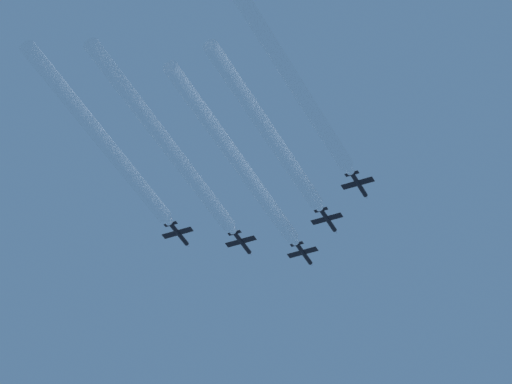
{
  "coord_description": "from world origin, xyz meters",
  "views": [
    {
      "loc": [
        124.79,
        -302.39,
        1.87
      ],
      "look_at": [
        -0.28,
        -23.55,
        246.01
      ],
      "focal_mm": 106.96,
      "sensor_mm": 36.0,
      "label": 1
    }
  ],
  "objects_px": {
    "jet_outer_left": "(179,234)",
    "jet_outer_right": "(359,185)",
    "jet_left_wingman": "(242,243)",
    "jet_right_wingman": "(328,220)",
    "jet_lead": "(304,254)"
  },
  "relations": [
    {
      "from": "jet_left_wingman",
      "to": "jet_right_wingman",
      "type": "xyz_separation_m",
      "value": [
        24.98,
        -0.27,
        -0.38
      ]
    },
    {
      "from": "jet_left_wingman",
      "to": "jet_right_wingman",
      "type": "distance_m",
      "value": 24.98
    },
    {
      "from": "jet_left_wingman",
      "to": "jet_outer_right",
      "type": "bearing_deg",
      "value": -17.76
    },
    {
      "from": "jet_right_wingman",
      "to": "jet_lead",
      "type": "bearing_deg",
      "value": 133.11
    },
    {
      "from": "jet_left_wingman",
      "to": "jet_outer_right",
      "type": "xyz_separation_m",
      "value": [
        38.26,
        -12.26,
        -1.59
      ]
    },
    {
      "from": "jet_outer_left",
      "to": "jet_right_wingman",
      "type": "bearing_deg",
      "value": 16.99
    },
    {
      "from": "jet_right_wingman",
      "to": "jet_outer_right",
      "type": "relative_size",
      "value": 1.0
    },
    {
      "from": "jet_lead",
      "to": "jet_right_wingman",
      "type": "relative_size",
      "value": 1.0
    },
    {
      "from": "jet_outer_left",
      "to": "jet_outer_right",
      "type": "height_order",
      "value": "jet_outer_left"
    },
    {
      "from": "jet_outer_right",
      "to": "jet_outer_left",
      "type": "bearing_deg",
      "value": 179.57
    },
    {
      "from": "jet_lead",
      "to": "jet_outer_left",
      "type": "xyz_separation_m",
      "value": [
        -25.54,
        -24.89,
        -2.58
      ]
    },
    {
      "from": "jet_lead",
      "to": "jet_left_wingman",
      "type": "distance_m",
      "value": 18.13
    },
    {
      "from": "jet_left_wingman",
      "to": "jet_outer_right",
      "type": "distance_m",
      "value": 40.21
    },
    {
      "from": "jet_left_wingman",
      "to": "jet_right_wingman",
      "type": "height_order",
      "value": "jet_left_wingman"
    },
    {
      "from": "jet_outer_left",
      "to": "jet_outer_right",
      "type": "relative_size",
      "value": 1.0
    }
  ]
}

